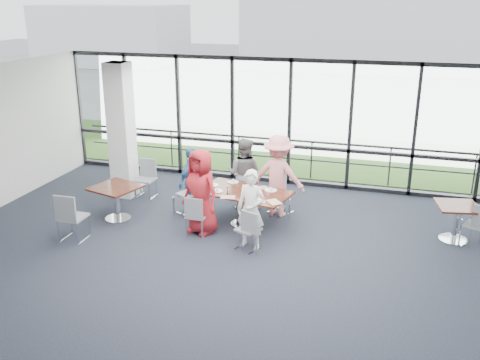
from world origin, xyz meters
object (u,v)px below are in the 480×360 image
(diner_far_right, at_px, (278,176))
(chair_spare_r, at_px, (477,225))
(chair_main_end, at_px, (190,194))
(chair_spare_lb, at_px, (145,180))
(diner_near_left, at_px, (201,192))
(diner_end, at_px, (193,181))
(chair_spare_la, at_px, (73,217))
(side_table_left, at_px, (116,191))
(chair_main_nr, at_px, (248,230))
(chair_main_fr, at_px, (281,193))
(chair_main_nl, at_px, (197,215))
(main_table, at_px, (244,197))
(diner_far_left, at_px, (244,174))
(chair_main_fl, at_px, (248,188))
(structural_column, at_px, (122,131))
(side_table_right, at_px, (457,211))
(diner_near_right, at_px, (251,210))

(diner_far_right, xyz_separation_m, chair_spare_r, (4.02, -0.44, -0.47))
(chair_main_end, relative_size, chair_spare_lb, 1.04)
(diner_near_left, distance_m, diner_far_right, 1.86)
(diner_end, relative_size, chair_spare_la, 1.54)
(side_table_left, distance_m, chair_spare_la, 1.24)
(chair_main_nr, distance_m, chair_spare_lb, 3.69)
(diner_near_left, xyz_separation_m, chair_main_fr, (1.32, 1.46, -0.42))
(chair_spare_lb, distance_m, chair_spare_r, 7.32)
(diner_end, xyz_separation_m, chair_main_nr, (1.67, -1.40, -0.35))
(chair_main_nl, relative_size, chair_spare_la, 0.84)
(diner_far_right, bearing_deg, chair_main_end, 20.56)
(side_table_left, bearing_deg, main_table, 10.57)
(chair_main_nl, height_order, chair_spare_lb, chair_spare_lb)
(chair_main_nr, distance_m, chair_spare_la, 3.47)
(diner_near_left, distance_m, chair_spare_lb, 2.52)
(main_table, xyz_separation_m, diner_near_left, (-0.72, -0.61, 0.26))
(side_table_left, bearing_deg, diner_far_left, 30.18)
(chair_main_nr, relative_size, chair_main_fl, 0.86)
(structural_column, xyz_separation_m, chair_spare_la, (0.25, -2.57, -1.11))
(diner_far_right, relative_size, chair_main_end, 1.94)
(side_table_left, xyz_separation_m, chair_main_nl, (1.94, -0.23, -0.23))
(diner_far_left, relative_size, chair_main_fr, 1.77)
(chair_main_nr, bearing_deg, structural_column, 174.09)
(chair_main_fr, bearing_deg, chair_spare_lb, 26.97)
(main_table, distance_m, diner_end, 1.31)
(structural_column, distance_m, chair_main_nr, 4.33)
(main_table, bearing_deg, chair_spare_r, 16.42)
(main_table, relative_size, side_table_right, 2.33)
(diner_far_left, bearing_deg, chair_main_fl, -136.67)
(side_table_right, relative_size, chair_spare_la, 0.91)
(side_table_left, height_order, chair_main_nr, chair_main_nr)
(diner_far_left, xyz_separation_m, chair_main_nl, (-0.50, -1.66, -0.41))
(structural_column, distance_m, diner_near_left, 3.02)
(diner_far_right, height_order, diner_end, diner_far_right)
(diner_near_left, bearing_deg, chair_main_nl, -86.96)
(chair_main_end, bearing_deg, main_table, 106.96)
(main_table, height_order, diner_near_right, diner_near_right)
(chair_main_nl, bearing_deg, diner_far_right, 48.18)
(side_table_left, distance_m, chair_main_nl, 1.97)
(chair_main_nr, height_order, chair_main_end, chair_main_end)
(diner_near_left, relative_size, diner_far_right, 0.97)
(chair_main_nl, xyz_separation_m, chair_main_nr, (1.17, -0.36, 0.00))
(diner_near_left, height_order, chair_main_nr, diner_near_left)
(diner_far_right, xyz_separation_m, chair_main_fr, (0.04, 0.11, -0.44))
(diner_end, height_order, chair_spare_r, diner_end)
(diner_far_left, bearing_deg, chair_main_nr, 112.38)
(diner_near_left, height_order, chair_main_end, diner_near_left)
(diner_far_left, height_order, diner_far_right, diner_far_right)
(side_table_right, distance_m, chair_main_end, 5.54)
(side_table_right, bearing_deg, diner_near_right, -159.08)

